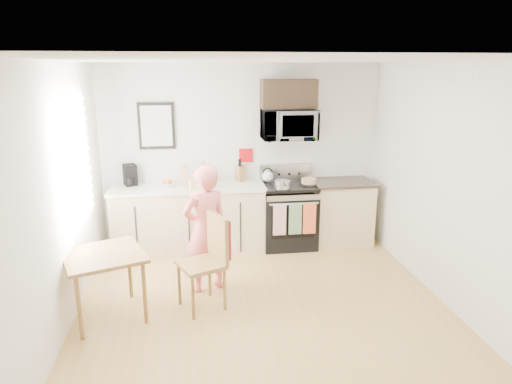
{
  "coord_description": "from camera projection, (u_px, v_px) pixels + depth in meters",
  "views": [
    {
      "loc": [
        -0.71,
        -4.2,
        2.54
      ],
      "look_at": [
        0.02,
        1.0,
        1.1
      ],
      "focal_mm": 32.0,
      "sensor_mm": 36.0,
      "label": 1
    }
  ],
  "objects": [
    {
      "name": "floor",
      "position": [
        267.0,
        318.0,
        4.78
      ],
      "size": [
        4.6,
        4.6,
        0.0
      ],
      "primitive_type": "plane",
      "color": "#AC8942",
      "rests_on": "ground"
    },
    {
      "name": "back_wall",
      "position": [
        242.0,
        155.0,
        6.63
      ],
      "size": [
        4.0,
        0.04,
        2.6
      ],
      "primitive_type": "cube",
      "color": "beige",
      "rests_on": "floor"
    },
    {
      "name": "front_wall",
      "position": [
        345.0,
        329.0,
        2.24
      ],
      "size": [
        4.0,
        0.04,
        2.6
      ],
      "primitive_type": "cube",
      "color": "beige",
      "rests_on": "floor"
    },
    {
      "name": "left_wall",
      "position": [
        53.0,
        208.0,
        4.17
      ],
      "size": [
        0.04,
        4.6,
        2.6
      ],
      "primitive_type": "cube",
      "color": "beige",
      "rests_on": "floor"
    },
    {
      "name": "right_wall",
      "position": [
        459.0,
        192.0,
        4.7
      ],
      "size": [
        0.04,
        4.6,
        2.6
      ],
      "primitive_type": "cube",
      "color": "beige",
      "rests_on": "floor"
    },
    {
      "name": "ceiling",
      "position": [
        269.0,
        60.0,
        4.09
      ],
      "size": [
        4.0,
        4.6,
        0.04
      ],
      "primitive_type": "cube",
      "color": "silver",
      "rests_on": "back_wall"
    },
    {
      "name": "window",
      "position": [
        75.0,
        163.0,
        4.87
      ],
      "size": [
        0.06,
        1.4,
        1.5
      ],
      "color": "silver",
      "rests_on": "left_wall"
    },
    {
      "name": "cabinet_left",
      "position": [
        189.0,
        220.0,
        6.46
      ],
      "size": [
        2.1,
        0.6,
        0.9
      ],
      "primitive_type": "cube",
      "color": "tan",
      "rests_on": "floor"
    },
    {
      "name": "countertop_left",
      "position": [
        188.0,
        188.0,
        6.34
      ],
      "size": [
        2.14,
        0.64,
        0.04
      ],
      "primitive_type": "cube",
      "color": "silver",
      "rests_on": "cabinet_left"
    },
    {
      "name": "cabinet_right",
      "position": [
        341.0,
        213.0,
        6.76
      ],
      "size": [
        0.84,
        0.6,
        0.9
      ],
      "primitive_type": "cube",
      "color": "tan",
      "rests_on": "floor"
    },
    {
      "name": "countertop_right",
      "position": [
        342.0,
        182.0,
        6.63
      ],
      "size": [
        0.88,
        0.64,
        0.04
      ],
      "primitive_type": "cube",
      "color": "black",
      "rests_on": "cabinet_right"
    },
    {
      "name": "range",
      "position": [
        288.0,
        217.0,
        6.63
      ],
      "size": [
        0.76,
        0.7,
        1.16
      ],
      "color": "black",
      "rests_on": "floor"
    },
    {
      "name": "microwave",
      "position": [
        289.0,
        125.0,
        6.38
      ],
      "size": [
        0.76,
        0.51,
        0.42
      ],
      "primitive_type": "imported",
      "color": "#A7A8AC",
      "rests_on": "back_wall"
    },
    {
      "name": "upper_cabinet",
      "position": [
        288.0,
        94.0,
        6.31
      ],
      "size": [
        0.76,
        0.35,
        0.4
      ],
      "primitive_type": "cube",
      "color": "black",
      "rests_on": "back_wall"
    },
    {
      "name": "wall_art",
      "position": [
        156.0,
        126.0,
        6.33
      ],
      "size": [
        0.5,
        0.04,
        0.65
      ],
      "color": "black",
      "rests_on": "back_wall"
    },
    {
      "name": "wall_trivet",
      "position": [
        246.0,
        155.0,
        6.62
      ],
      "size": [
        0.2,
        0.02,
        0.2
      ],
      "primitive_type": "cube",
      "color": "red",
      "rests_on": "back_wall"
    },
    {
      "name": "person",
      "position": [
        206.0,
        229.0,
        5.22
      ],
      "size": [
        0.64,
        0.55,
        1.5
      ],
      "primitive_type": "imported",
      "rotation": [
        0.0,
        0.0,
        3.55
      ],
      "color": "#E4433E",
      "rests_on": "floor"
    },
    {
      "name": "dining_table",
      "position": [
        104.0,
        261.0,
        4.65
      ],
      "size": [
        0.85,
        0.85,
        0.71
      ],
      "rotation": [
        0.0,
        0.0,
        0.36
      ],
      "color": "brown",
      "rests_on": "floor"
    },
    {
      "name": "chair",
      "position": [
        213.0,
        248.0,
        4.9
      ],
      "size": [
        0.61,
        0.58,
        1.03
      ],
      "rotation": [
        0.0,
        0.0,
        0.41
      ],
      "color": "brown",
      "rests_on": "floor"
    },
    {
      "name": "knife_block",
      "position": [
        241.0,
        173.0,
        6.61
      ],
      "size": [
        0.14,
        0.17,
        0.22
      ],
      "primitive_type": "cube",
      "rotation": [
        0.0,
        0.0,
        0.32
      ],
      "color": "brown",
      "rests_on": "countertop_left"
    },
    {
      "name": "utensil_crock",
      "position": [
        205.0,
        175.0,
        6.43
      ],
      "size": [
        0.11,
        0.11,
        0.33
      ],
      "color": "red",
      "rests_on": "countertop_left"
    },
    {
      "name": "fruit_bowl",
      "position": [
        170.0,
        183.0,
        6.35
      ],
      "size": [
        0.24,
        0.24,
        0.1
      ],
      "color": "silver",
      "rests_on": "countertop_left"
    },
    {
      "name": "milk_carton",
      "position": [
        185.0,
        176.0,
        6.3
      ],
      "size": [
        0.12,
        0.12,
        0.28
      ],
      "primitive_type": "cube",
      "rotation": [
        0.0,
        0.0,
        0.16
      ],
      "color": "tan",
      "rests_on": "countertop_left"
    },
    {
      "name": "coffee_maker",
      "position": [
        130.0,
        176.0,
        6.36
      ],
      "size": [
        0.22,
        0.27,
        0.29
      ],
      "rotation": [
        0.0,
        0.0,
        0.33
      ],
      "color": "black",
      "rests_on": "countertop_left"
    },
    {
      "name": "bread_bag",
      "position": [
        202.0,
        184.0,
        6.19
      ],
      "size": [
        0.36,
        0.21,
        0.12
      ],
      "primitive_type": "cube",
      "rotation": [
        0.0,
        0.0,
        0.18
      ],
      "color": "tan",
      "rests_on": "countertop_left"
    },
    {
      "name": "cake",
      "position": [
        309.0,
        181.0,
        6.49
      ],
      "size": [
        0.26,
        0.26,
        0.09
      ],
      "color": "black",
      "rests_on": "range"
    },
    {
      "name": "kettle",
      "position": [
        268.0,
        176.0,
        6.61
      ],
      "size": [
        0.17,
        0.17,
        0.21
      ],
      "color": "silver",
      "rests_on": "range"
    },
    {
      "name": "pot",
      "position": [
        282.0,
        184.0,
        6.27
      ],
      "size": [
        0.22,
        0.37,
        0.11
      ],
      "rotation": [
        0.0,
        0.0,
        -0.02
      ],
      "color": "#A7A8AC",
      "rests_on": "range"
    }
  ]
}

